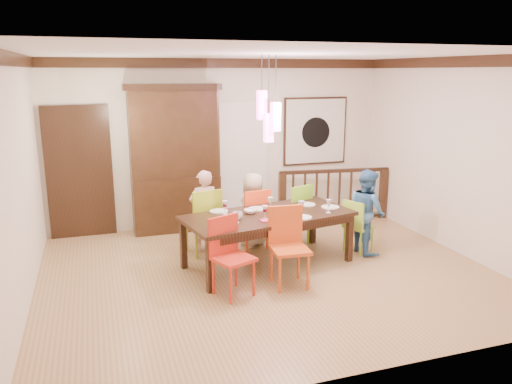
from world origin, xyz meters
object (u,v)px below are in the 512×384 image
object	(u,v)px
person_end_right	(367,211)
china_hutch	(175,159)
dining_table	(268,219)
person_far_mid	(253,209)
chair_far_left	(202,216)
person_far_left	(204,211)
chair_end_right	(359,222)
balustrade	(334,194)

from	to	relation	value
person_end_right	china_hutch	bearing A→B (deg)	49.07
dining_table	person_end_right	size ratio (longest dim) A/B	1.96
dining_table	person_end_right	distance (m)	1.59
dining_table	person_far_mid	xyz separation A→B (m)	(0.06, 0.85, -0.09)
dining_table	person_end_right	xyz separation A→B (m)	(1.59, 0.03, -0.04)
china_hutch	person_far_mid	distance (m)	1.69
chair_far_left	person_far_left	xyz separation A→B (m)	(0.05, 0.10, 0.05)
chair_end_right	person_end_right	distance (m)	0.20
person_end_right	chair_far_left	bearing A→B (deg)	70.50
dining_table	chair_end_right	world-z (taller)	chair_end_right
person_far_mid	china_hutch	bearing A→B (deg)	-79.13
china_hutch	balustrade	bearing A→B (deg)	-6.98
chair_far_left	person_far_left	bearing A→B (deg)	-129.55
balustrade	person_far_left	world-z (taller)	person_far_left
china_hutch	person_end_right	xyz separation A→B (m)	(2.54, -2.00, -0.61)
person_far_left	dining_table	bearing A→B (deg)	126.35
person_end_right	person_far_left	bearing A→B (deg)	67.91
person_far_left	chair_end_right	bearing A→B (deg)	156.29
china_hutch	balustrade	distance (m)	2.94
balustrade	person_far_left	distance (m)	2.73
chair_far_left	balustrade	world-z (taller)	chair_far_left
china_hutch	person_far_left	bearing A→B (deg)	-79.14
chair_end_right	person_far_mid	distance (m)	1.63
chair_end_right	person_far_mid	size ratio (longest dim) A/B	0.70
chair_end_right	china_hutch	world-z (taller)	china_hutch
chair_far_left	chair_end_right	distance (m)	2.37
person_far_mid	person_end_right	distance (m)	1.73
person_far_left	china_hutch	bearing A→B (deg)	-83.67
person_far_left	person_far_mid	xyz separation A→B (m)	(0.79, 0.01, -0.05)
dining_table	china_hutch	size ratio (longest dim) A/B	1.01
person_far_mid	person_end_right	bearing A→B (deg)	121.75
person_end_right	person_far_mid	bearing A→B (deg)	58.93
china_hutch	person_far_mid	bearing A→B (deg)	-49.22
balustrade	person_far_mid	xyz separation A→B (m)	(-1.81, -0.83, 0.08)
chair_far_left	chair_end_right	xyz separation A→B (m)	(2.27, -0.67, -0.11)
chair_far_left	balustrade	size ratio (longest dim) A/B	0.49
chair_end_right	dining_table	bearing A→B (deg)	67.87
dining_table	person_far_left	distance (m)	1.11
chair_end_right	china_hutch	size ratio (longest dim) A/B	0.33
dining_table	chair_far_left	distance (m)	1.08
china_hutch	person_end_right	size ratio (longest dim) A/B	1.95
china_hutch	person_end_right	bearing A→B (deg)	-38.19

